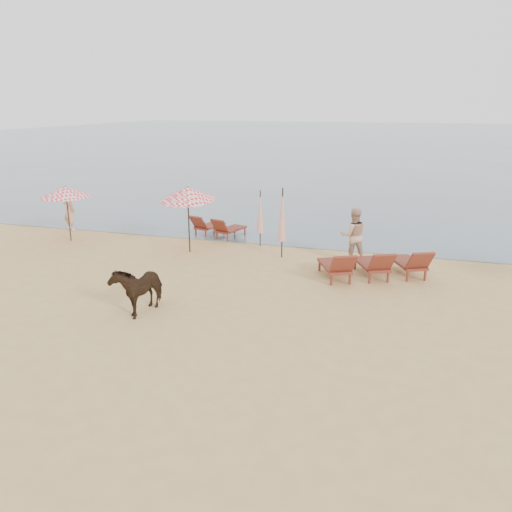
{
  "coord_description": "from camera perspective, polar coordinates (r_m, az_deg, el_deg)",
  "views": [
    {
      "loc": [
        4.08,
        -8.79,
        5.51
      ],
      "look_at": [
        0.0,
        5.0,
        1.1
      ],
      "focal_mm": 35.0,
      "sensor_mm": 36.0,
      "label": 1
    }
  ],
  "objects": [
    {
      "name": "cow",
      "position": [
        14.03,
        -13.3,
        -3.5
      ],
      "size": [
        0.96,
        1.73,
        1.39
      ],
      "primitive_type": "imported",
      "rotation": [
        0.0,
        0.0,
        -0.13
      ],
      "color": "black",
      "rests_on": "ground"
    },
    {
      "name": "sea",
      "position": [
        89.05,
        14.21,
        13.0
      ],
      "size": [
        160.0,
        140.0,
        0.06
      ],
      "primitive_type": "cube",
      "color": "#51606B",
      "rests_on": "ground"
    },
    {
      "name": "beachgoer_right_a",
      "position": [
        18.18,
        11.07,
        2.33
      ],
      "size": [
        1.14,
        0.99,
        1.98
      ],
      "primitive_type": "imported",
      "rotation": [
        0.0,
        0.0,
        3.43
      ],
      "color": "tan",
      "rests_on": "ground"
    },
    {
      "name": "umbrella_closed_left",
      "position": [
        18.27,
        3.02,
        4.69
      ],
      "size": [
        0.32,
        0.32,
        2.62
      ],
      "rotation": [
        0.0,
        0.0,
        0.16
      ],
      "color": "black",
      "rests_on": "ground"
    },
    {
      "name": "ground",
      "position": [
        11.15,
        -7.5,
        -12.73
      ],
      "size": [
        120.0,
        120.0,
        0.0
      ],
      "primitive_type": "plane",
      "color": "tan",
      "rests_on": "ground"
    },
    {
      "name": "umbrella_closed_right",
      "position": [
        19.83,
        0.48,
        5.06
      ],
      "size": [
        0.28,
        0.28,
        2.26
      ],
      "rotation": [
        0.0,
        0.0,
        0.34
      ],
      "color": "black",
      "rests_on": "ground"
    },
    {
      "name": "beachgoer_left",
      "position": [
        24.01,
        -20.59,
        4.94
      ],
      "size": [
        0.77,
        0.62,
        1.84
      ],
      "primitive_type": "imported",
      "rotation": [
        0.0,
        0.0,
        2.84
      ],
      "color": "#D8A387",
      "rests_on": "ground"
    },
    {
      "name": "umbrella_open_left_b",
      "position": [
        18.99,
        -7.83,
        7.08
      ],
      "size": [
        2.06,
        2.1,
        2.63
      ],
      "rotation": [
        0.0,
        0.0,
        0.36
      ],
      "color": "black",
      "rests_on": "ground"
    },
    {
      "name": "lounger_cluster_right",
      "position": [
        16.71,
        13.37,
        -0.88
      ],
      "size": [
        3.78,
        3.11,
        0.72
      ],
      "rotation": [
        0.0,
        0.0,
        0.43
      ],
      "color": "maroon",
      "rests_on": "ground"
    },
    {
      "name": "lounger_cluster_left",
      "position": [
        21.48,
        -4.49,
        3.37
      ],
      "size": [
        2.24,
        2.19,
        0.65
      ],
      "rotation": [
        0.0,
        0.0,
        -0.29
      ],
      "color": "maroon",
      "rests_on": "ground"
    },
    {
      "name": "umbrella_open_left_a",
      "position": [
        21.88,
        -20.92,
        6.87
      ],
      "size": [
        2.02,
        2.02,
        2.29
      ],
      "rotation": [
        0.0,
        0.0,
        0.3
      ],
      "color": "black",
      "rests_on": "ground"
    }
  ]
}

